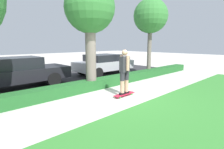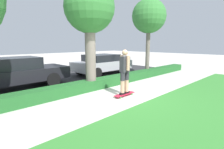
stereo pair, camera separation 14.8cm
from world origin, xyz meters
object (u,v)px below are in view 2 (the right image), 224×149
skateboard (124,94)px  tree_mid (90,11)px  parked_car_front (12,73)px  skater_person (125,71)px  parked_car_middle (102,64)px  tree_far (149,17)px

skateboard → tree_mid: tree_mid is taller
tree_mid → parked_car_front: 4.30m
skater_person → parked_car_middle: size_ratio=0.43×
skateboard → tree_far: 5.86m
skateboard → parked_car_middle: bearing=58.1°
tree_mid → parked_car_front: (-2.35, 2.54, -2.54)m
skater_person → tree_mid: (-0.34, 1.61, 2.29)m
skater_person → skateboard: bearing=-18.4°
skateboard → parked_car_front: (-2.70, 4.15, 0.66)m
skater_person → tree_far: 5.37m
tree_far → parked_car_middle: bearing=126.3°
tree_mid → parked_car_middle: size_ratio=1.14×
skateboard → skater_person: 0.91m
skateboard → parked_car_front: size_ratio=0.21×
skater_person → tree_far: tree_far is taller
tree_mid → tree_far: bearing=3.7°
skater_person → parked_car_front: size_ratio=0.36×
parked_car_front → skateboard: bearing=-57.5°
parked_car_front → parked_car_middle: 5.33m
parked_car_front → tree_far: bearing=-18.2°
skater_person → parked_car_front: bearing=123.0°
skateboard → skater_person: (-0.00, 0.00, 0.91)m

